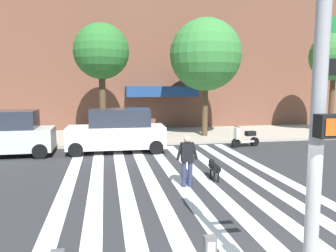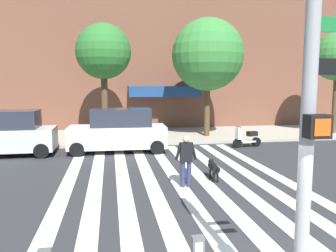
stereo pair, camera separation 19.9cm
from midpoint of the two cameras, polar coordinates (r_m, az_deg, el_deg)
The scene contains 11 objects.
ground_plane at distance 11.58m, azimuth 4.96°, elevation -9.15°, with size 160.00×160.00×0.00m, color #2B2B2D.
sidewalk_far at distance 20.80m, azimuth -1.78°, elevation -1.62°, with size 80.00×6.00×0.15m, color #A19889.
crosswalk_stripes at distance 11.45m, azimuth 2.06°, elevation -9.30°, with size 7.65×12.62×0.01m.
traffic_light_pole at distance 4.43m, azimuth 24.79°, elevation 10.12°, with size 0.74×0.46×5.80m.
parked_car_near_curb at distance 16.80m, azimuth -25.42°, elevation -1.23°, with size 4.31×1.98×2.06m.
parked_car_behind_first at distance 16.18m, azimuth -8.06°, elevation -0.85°, with size 4.63×1.99×2.08m.
parked_scooter at distance 17.79m, azimuth 13.61°, elevation -2.00°, with size 1.62×0.60×1.11m.
street_tree_nearest at distance 19.58m, azimuth -10.63°, elevation 12.24°, with size 3.12×3.12×6.49m.
street_tree_middle at distance 20.22m, azimuth 7.06°, elevation 11.92°, with size 4.24×4.24×6.93m.
pedestrian_dog_walker at distance 10.59m, azimuth 3.62°, elevation -5.50°, with size 0.71×0.26×1.64m.
dog_on_leash at distance 11.54m, azimuth 8.24°, elevation -6.96°, with size 0.30×1.11×0.65m.
Camera 2 is at (-2.76, -4.15, 3.24)m, focal length 35.82 mm.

